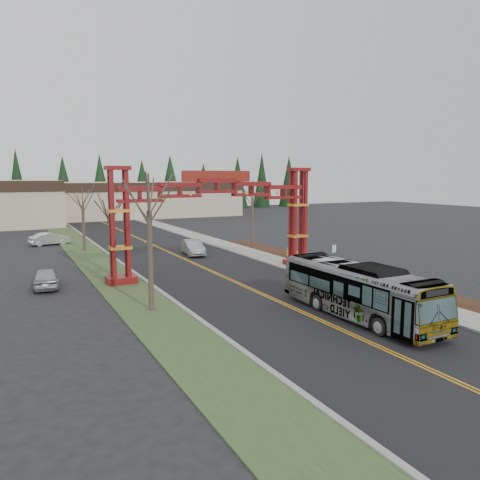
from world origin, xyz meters
TOP-DOWN VIEW (x-y plane):
  - ground at (0.00, 0.00)m, footprint 200.00×200.00m
  - road at (0.00, 25.00)m, footprint 12.00×110.00m
  - lane_line_left at (-0.12, 25.00)m, footprint 0.12×100.00m
  - lane_line_right at (0.12, 25.00)m, footprint 0.12×100.00m
  - curb_right at (6.15, 25.00)m, footprint 0.30×110.00m
  - sidewalk_right at (7.60, 25.00)m, footprint 2.60×110.00m
  - landscape_strip at (10.20, 10.00)m, footprint 2.60×50.00m
  - grass_median at (-8.00, 25.00)m, footprint 4.00×110.00m
  - curb_left at (-6.15, 25.00)m, footprint 0.30×110.00m
  - gateway_arch at (0.00, 18.00)m, footprint 18.20×1.60m
  - retail_building_east at (10.00, 79.95)m, footprint 38.00×20.30m
  - conifer_treeline at (0.25, 92.00)m, footprint 116.10×5.60m
  - transit_bus at (2.30, 3.24)m, footprint 2.81×11.43m
  - silver_sedan at (1.70, 28.04)m, footprint 2.26×4.94m
  - parked_car_near_a at (-13.22, 19.18)m, footprint 2.13×4.55m
  - parked_car_far_a at (-11.00, 42.44)m, footprint 4.82×2.55m
  - bare_tree_median_near at (-8.00, 9.87)m, footprint 3.30×3.30m
  - bare_tree_median_mid at (-8.00, 21.39)m, footprint 3.16×3.16m
  - bare_tree_median_far at (-8.00, 35.88)m, footprint 3.10×3.10m
  - bare_tree_right_far at (10.00, 30.37)m, footprint 3.09×3.09m
  - street_sign at (9.41, 14.50)m, footprint 0.50×0.23m
  - barrel_south at (9.66, 16.08)m, footprint 0.55×0.55m
  - barrel_mid at (8.99, 19.47)m, footprint 0.58×0.58m
  - barrel_north at (9.68, 21.89)m, footprint 0.57×0.57m

SIDE VIEW (x-z plane):
  - ground at x=0.00m, z-range 0.00..0.00m
  - road at x=0.00m, z-range 0.00..0.02m
  - lane_line_left at x=-0.12m, z-range 0.02..0.03m
  - lane_line_right at x=0.12m, z-range 0.02..0.03m
  - grass_median at x=-8.00m, z-range 0.00..0.08m
  - landscape_strip at x=10.20m, z-range 0.00..0.12m
  - curb_right at x=6.15m, z-range 0.00..0.15m
  - curb_left at x=-6.15m, z-range 0.00..0.15m
  - sidewalk_right at x=7.60m, z-range 0.01..0.15m
  - barrel_south at x=9.66m, z-range 0.00..1.01m
  - barrel_north at x=9.68m, z-range 0.00..1.06m
  - barrel_mid at x=8.99m, z-range 0.00..1.08m
  - parked_car_near_a at x=-13.22m, z-range 0.00..1.51m
  - parked_car_far_a at x=-11.00m, z-range 0.00..1.51m
  - silver_sedan at x=1.70m, z-range 0.00..1.57m
  - transit_bus at x=2.30m, z-range 0.00..3.17m
  - street_sign at x=9.41m, z-range 0.51..2.82m
  - retail_building_east at x=10.00m, z-range 0.01..7.01m
  - bare_tree_median_far at x=-8.00m, z-range 1.48..8.59m
  - bare_tree_median_mid at x=-8.00m, z-range 1.46..8.62m
  - bare_tree_right_far at x=10.00m, z-range 1.74..9.39m
  - gateway_arch at x=0.00m, z-range 1.53..10.43m
  - bare_tree_median_near at x=-8.00m, z-range 1.93..10.22m
  - conifer_treeline at x=0.25m, z-range -0.01..12.99m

